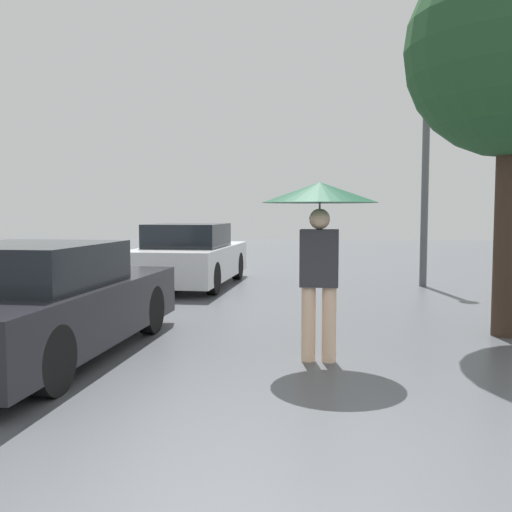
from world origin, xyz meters
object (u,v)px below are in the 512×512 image
Objects in this scene: parked_car_farthest at (190,257)px; street_lamp at (425,166)px; pedestrian at (320,214)px; parked_car_nearest at (38,303)px.

parked_car_farthest is 1.01× the size of street_lamp.
parked_car_nearest is (-3.01, -0.24, -0.96)m from pedestrian.
parked_car_farthest is at bearing 89.36° from parked_car_nearest.
parked_car_farthest is (-2.94, 5.79, -0.93)m from pedestrian.
pedestrian is at bearing -106.74° from street_lamp.
pedestrian is at bearing 4.48° from parked_car_nearest.
pedestrian is 3.17m from parked_car_nearest.
parked_car_nearest is 1.01× the size of street_lamp.
parked_car_nearest is at bearing -90.64° from parked_car_farthest.
parked_car_nearest is 1.00× the size of parked_car_farthest.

